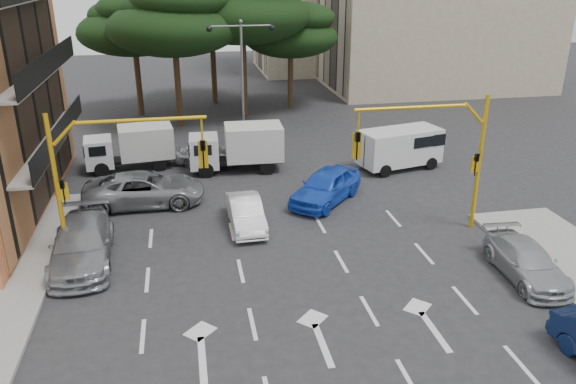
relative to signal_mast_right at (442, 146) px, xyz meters
The scene contains 19 objects.
ground 8.08m from the signal_mast_right, 163.69° to the right, with size 120.00×120.00×0.00m, color #28282B.
median_strip 16.03m from the signal_mast_right, 115.91° to the left, with size 1.40×6.00×0.15m, color gray.
pine_left_near 22.98m from the signal_mast_right, 118.29° to the left, with size 9.15×9.15×10.23m.
pine_center 23.13m from the signal_mast_right, 104.66° to the left, with size 9.98×9.98×11.16m.
pine_left_far 27.79m from the signal_mast_right, 119.84° to the left, with size 8.32×8.32×9.30m.
pine_right 24.14m from the signal_mast_right, 94.17° to the left, with size 7.49×7.49×8.37m.
pine_back 28.30m from the signal_mast_right, 106.03° to the left, with size 9.15×9.15×10.23m.
signal_mast_right is the anchor object (origin of this frame).
signal_mast_left 13.61m from the signal_mast_right, behind, with size 5.79×0.37×6.00m.
street_lamp_center 15.65m from the signal_mast_right, 115.91° to the left, with size 4.16×0.36×7.77m.
car_white_hatch 8.95m from the signal_mast_right, 166.67° to the left, with size 1.39×3.99×1.32m, color white.
car_blue_compact 6.41m from the signal_mast_right, 133.84° to the left, with size 1.94×4.83×1.65m, color blue.
car_silver_wagon 15.12m from the signal_mast_right, behind, with size 2.24×5.51×1.60m, color gray.
car_silver_cross_a 14.10m from the signal_mast_right, 157.10° to the left, with size 2.65×5.75×1.60m, color gray.
car_silver_cross_b 14.77m from the signal_mast_right, 130.20° to the left, with size 1.54×3.84×1.31m, color #A8AAB0.
car_silver_parked 5.72m from the signal_mast_right, 69.46° to the right, with size 1.80×4.43×1.29m, color #A4A8AC.
van_white 8.72m from the signal_mast_right, 79.68° to the left, with size 2.11×4.67×2.33m, color silver, non-canonical shape.
box_truck_a 17.71m from the signal_mast_right, 141.29° to the left, with size 2.08×4.96×2.44m, color silver, non-canonical shape.
box_truck_b 12.51m from the signal_mast_right, 129.03° to the left, with size 2.23×5.31×2.61m, color silver, non-canonical shape.
Camera 1 is at (-3.73, -18.86, 10.88)m, focal length 35.00 mm.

